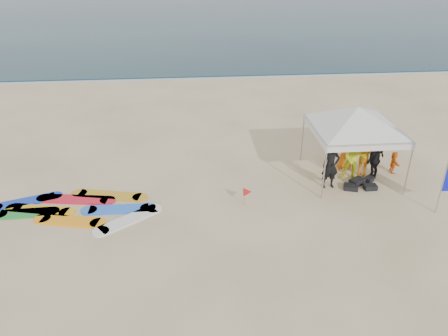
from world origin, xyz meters
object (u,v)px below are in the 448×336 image
person_black_b (375,159)px  person_seated (394,162)px  person_yellow (354,158)px  marker_pennant (248,192)px  person_orange_b (346,149)px  surfboard_spread (76,208)px  person_black_a (331,166)px  person_orange_a (365,155)px  canopy_tent (358,107)px

person_black_b → person_seated: (0.98, 0.43, -0.37)m
person_yellow → person_black_b: person_yellow is taller
person_yellow → marker_pennant: person_yellow is taller
person_orange_b → person_seated: bearing=164.9°
person_orange_b → marker_pennant: bearing=30.8°
person_seated → surfboard_spread: bearing=107.8°
person_black_a → person_seated: 3.02m
person_yellow → marker_pennant: 4.44m
surfboard_spread → person_black_b: bearing=6.2°
person_yellow → person_black_b: bearing=12.2°
person_yellow → person_orange_a: bearing=43.1°
person_black_a → surfboard_spread: (-8.97, -0.72, -0.84)m
person_orange_b → person_orange_a: bearing=131.2°
person_yellow → surfboard_spread: bearing=-159.4°
person_seated → person_black_b: bearing=123.6°
person_yellow → surfboard_spread: 10.13m
person_orange_a → person_orange_b: size_ratio=1.03×
person_orange_a → person_black_b: 0.43m
person_orange_a → person_black_b: person_orange_a is taller
person_seated → marker_pennant: person_seated is taller
person_black_b → marker_pennant: person_black_b is taller
person_black_a → canopy_tent: (1.03, 0.75, 1.93)m
person_orange_a → surfboard_spread: (-10.56, -1.51, -0.81)m
person_orange_a → surfboard_spread: bearing=45.1°
person_black_a → person_yellow: person_yellow is taller
person_yellow → person_orange_a: (0.54, 0.30, -0.06)m
person_seated → person_black_a: bearing=117.5°
person_black_a → person_orange_a: bearing=21.7°
person_black_a → surfboard_spread: bearing=179.6°
person_black_a → person_orange_b: person_black_a is taller
person_black_b → canopy_tent: (-0.84, 0.28, 1.99)m
person_orange_b → person_seated: 1.90m
person_yellow → person_black_a: bearing=-141.2°
person_black_a → person_black_b: person_black_a is taller
person_black_a → surfboard_spread: person_black_a is taller
person_orange_a → marker_pennant: 5.04m
person_seated → surfboard_spread: (-11.82, -1.61, -0.40)m
person_yellow → marker_pennant: bearing=-147.3°
person_orange_a → person_seated: person_orange_a is taller
marker_pennant → person_seated: bearing=17.1°
person_orange_a → person_seated: bearing=-138.3°
person_orange_b → surfboard_spread: 10.29m
person_black_b → person_seated: person_black_b is taller
person_orange_b → canopy_tent: bearing=89.2°
marker_pennant → canopy_tent: bearing=22.1°
person_orange_b → person_seated: size_ratio=1.86×
person_orange_a → surfboard_spread: size_ratio=0.30×
surfboard_spread → canopy_tent: bearing=8.3°
person_yellow → person_orange_a: 0.62m
person_orange_a → person_seated: 1.33m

